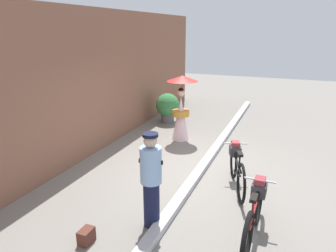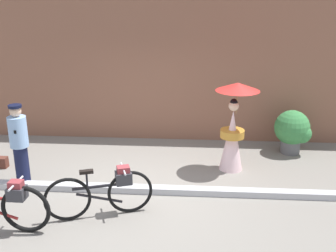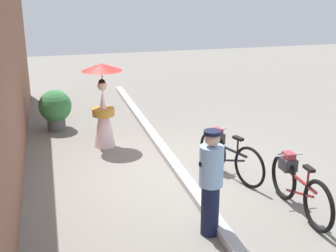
# 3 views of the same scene
# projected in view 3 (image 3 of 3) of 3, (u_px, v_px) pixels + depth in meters

# --- Properties ---
(ground_plane) EXTENTS (30.00, 30.00, 0.00)m
(ground_plane) POSITION_uv_depth(u_px,v_px,m) (178.00, 172.00, 8.51)
(ground_plane) COLOR gray
(sidewalk_curb) EXTENTS (14.00, 0.20, 0.12)m
(sidewalk_curb) POSITION_uv_depth(u_px,v_px,m) (178.00, 169.00, 8.49)
(sidewalk_curb) COLOR #B2B2B7
(sidewalk_curb) RESTS_ON ground_plane
(bicycle_near_officer) EXTENTS (1.70, 0.67, 0.85)m
(bicycle_near_officer) POSITION_uv_depth(u_px,v_px,m) (227.00, 153.00, 8.23)
(bicycle_near_officer) COLOR black
(bicycle_near_officer) RESTS_ON ground_plane
(bicycle_far_side) EXTENTS (1.83, 0.48, 0.87)m
(bicycle_far_side) POSITION_uv_depth(u_px,v_px,m) (298.00, 185.00, 6.94)
(bicycle_far_side) COLOR black
(bicycle_far_side) RESTS_ON ground_plane
(person_officer) EXTENTS (0.34, 0.38, 1.59)m
(person_officer) POSITION_uv_depth(u_px,v_px,m) (211.00, 181.00, 6.18)
(person_officer) COLOR #141938
(person_officer) RESTS_ON ground_plane
(person_with_parasol) EXTENTS (0.88, 0.88, 1.85)m
(person_with_parasol) POSITION_uv_depth(u_px,v_px,m) (103.00, 104.00, 9.60)
(person_with_parasol) COLOR silver
(person_with_parasol) RESTS_ON ground_plane
(potted_plant_by_door) EXTENTS (0.81, 0.79, 1.00)m
(potted_plant_by_door) POSITION_uv_depth(u_px,v_px,m) (56.00, 108.00, 10.80)
(potted_plant_by_door) COLOR #59595B
(potted_plant_by_door) RESTS_ON ground_plane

